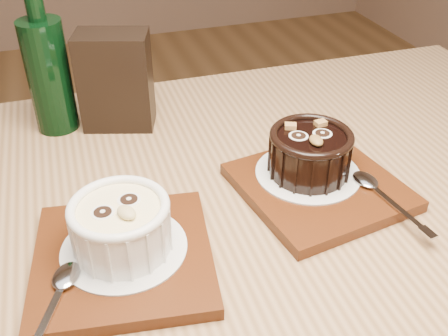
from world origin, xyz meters
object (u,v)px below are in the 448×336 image
object	(u,v)px
table	(206,290)
ramekin_white	(121,224)
green_bottle	(48,72)
tray_right	(319,187)
tray_left	(124,258)
ramekin_dark	(310,151)
condiment_stand	(116,81)

from	to	relation	value
table	ramekin_white	size ratio (longest dim) A/B	11.97
table	green_bottle	size ratio (longest dim) A/B	5.37
tray_right	green_bottle	xyz separation A→B (m)	(-0.29, 0.27, 0.08)
tray_right	green_bottle	size ratio (longest dim) A/B	0.80
tray_left	ramekin_white	bearing A→B (deg)	65.47
ramekin_white	ramekin_dark	size ratio (longest dim) A/B	1.00
table	ramekin_white	xyz separation A→B (m)	(-0.09, -0.01, 0.14)
tray_left	condiment_stand	size ratio (longest dim) A/B	1.29
green_bottle	table	bearing A→B (deg)	-65.34
condiment_stand	green_bottle	size ratio (longest dim) A/B	0.62
condiment_stand	green_bottle	world-z (taller)	green_bottle
ramekin_dark	green_bottle	distance (m)	0.38
table	tray_right	world-z (taller)	tray_right
tray_left	tray_right	size ratio (longest dim) A/B	1.00
ramekin_dark	green_bottle	world-z (taller)	green_bottle
ramekin_white	tray_right	xyz separation A→B (m)	(0.24, 0.04, -0.04)
tray_right	tray_left	bearing A→B (deg)	-169.19
tray_left	ramekin_dark	world-z (taller)	ramekin_dark
ramekin_white	condiment_stand	bearing A→B (deg)	58.29
tray_right	condiment_stand	distance (m)	0.32
tray_left	tray_right	xyz separation A→B (m)	(0.25, 0.05, 0.00)
green_bottle	tray_right	bearing A→B (deg)	-42.43
table	ramekin_white	world-z (taller)	ramekin_white
green_bottle	ramekin_white	bearing A→B (deg)	-81.36
table	condiment_stand	bearing A→B (deg)	99.79
tray_right	green_bottle	bearing A→B (deg)	137.57
table	ramekin_dark	distance (m)	0.21
ramekin_dark	ramekin_white	bearing A→B (deg)	-157.95
ramekin_dark	tray_right	bearing A→B (deg)	-67.41
table	tray_right	distance (m)	0.19
table	ramekin_dark	bearing A→B (deg)	18.84
condiment_stand	table	bearing A→B (deg)	-80.21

